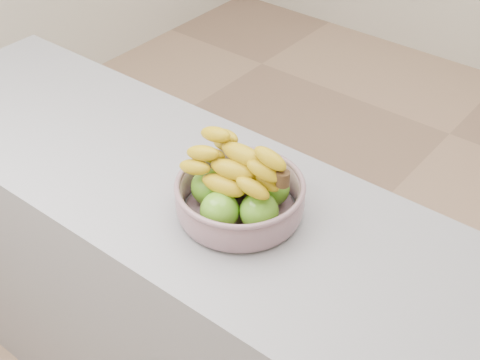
# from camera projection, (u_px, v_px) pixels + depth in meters

# --- Properties ---
(ground) EXTENTS (4.00, 4.00, 0.00)m
(ground) POSITION_uv_depth(u_px,v_px,m) (320.00, 265.00, 2.74)
(ground) COLOR #9D7A60
(ground) RESTS_ON ground
(counter) EXTENTS (2.00, 0.60, 0.90)m
(counter) POSITION_uv_depth(u_px,v_px,m) (191.00, 301.00, 1.99)
(counter) COLOR gray
(counter) RESTS_ON ground
(fruit_bowl) EXTENTS (0.31, 0.31, 0.20)m
(fruit_bowl) POSITION_uv_depth(u_px,v_px,m) (240.00, 193.00, 1.58)
(fruit_bowl) COLOR #868EA1
(fruit_bowl) RESTS_ON counter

